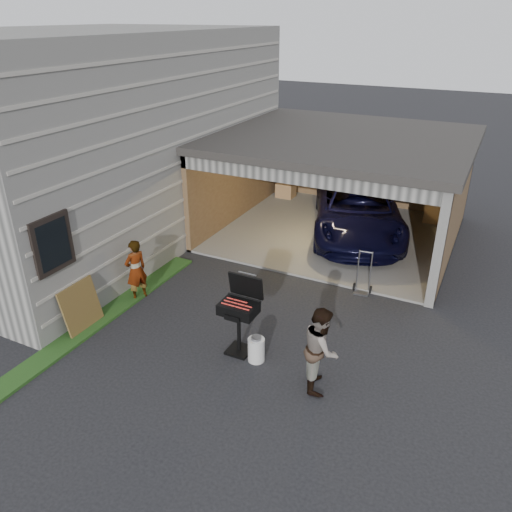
# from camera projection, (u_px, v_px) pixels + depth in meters

# --- Properties ---
(ground) EXTENTS (80.00, 80.00, 0.00)m
(ground) POSITION_uv_depth(u_px,v_px,m) (194.00, 344.00, 9.81)
(ground) COLOR black
(ground) RESTS_ON ground
(house) EXTENTS (7.00, 11.00, 5.50)m
(house) POSITION_uv_depth(u_px,v_px,m) (88.00, 134.00, 14.22)
(house) COLOR #474744
(house) RESTS_ON ground
(groundcover_strip) EXTENTS (0.50, 8.00, 0.06)m
(groundcover_strip) POSITION_uv_depth(u_px,v_px,m) (71.00, 340.00, 9.89)
(groundcover_strip) COLOR #193814
(groundcover_strip) RESTS_ON ground
(garage) EXTENTS (6.80, 6.30, 2.90)m
(garage) POSITION_uv_depth(u_px,v_px,m) (344.00, 170.00, 14.15)
(garage) COLOR #605E59
(garage) RESTS_ON ground
(minivan) EXTENTS (3.97, 5.71, 1.45)m
(minivan) POSITION_uv_depth(u_px,v_px,m) (358.00, 212.00, 14.34)
(minivan) COLOR black
(minivan) RESTS_ON ground
(woman) EXTENTS (0.49, 0.61, 1.44)m
(woman) POSITION_uv_depth(u_px,v_px,m) (136.00, 270.00, 11.09)
(woman) COLOR silver
(woman) RESTS_ON ground
(man) EXTENTS (0.80, 0.91, 1.56)m
(man) POSITION_uv_depth(u_px,v_px,m) (321.00, 348.00, 8.41)
(man) COLOR #3F2218
(man) RESTS_ON ground
(bbq_grill) EXTENTS (0.69, 0.61, 1.54)m
(bbq_grill) POSITION_uv_depth(u_px,v_px,m) (240.00, 310.00, 9.24)
(bbq_grill) COLOR black
(bbq_grill) RESTS_ON ground
(propane_tank) EXTENTS (0.37, 0.37, 0.47)m
(propane_tank) POSITION_uv_depth(u_px,v_px,m) (256.00, 350.00, 9.27)
(propane_tank) COLOR white
(propane_tank) RESTS_ON ground
(plywood_panel) EXTENTS (0.25, 0.91, 1.01)m
(plywood_panel) POSITION_uv_depth(u_px,v_px,m) (81.00, 307.00, 10.10)
(plywood_panel) COLOR #533F1C
(plywood_panel) RESTS_ON ground
(hand_truck) EXTENTS (0.44, 0.35, 1.05)m
(hand_truck) POSITION_uv_depth(u_px,v_px,m) (362.00, 285.00, 11.55)
(hand_truck) COLOR slate
(hand_truck) RESTS_ON ground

